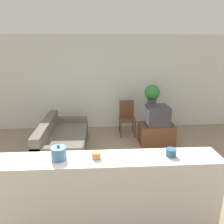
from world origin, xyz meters
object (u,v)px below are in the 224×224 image
(couch, at_px, (63,142))
(decorative_bowl, at_px, (59,153))
(television, at_px, (157,115))
(potted_plant, at_px, (152,93))
(wooden_chair, at_px, (127,116))

(couch, relative_size, decorative_bowl, 9.89)
(couch, height_order, decorative_bowl, decorative_bowl)
(television, xyz_separation_m, decorative_bowl, (-1.92, -2.68, 0.42))
(couch, distance_m, decorative_bowl, 2.50)
(television, relative_size, potted_plant, 1.02)
(couch, relative_size, potted_plant, 3.64)
(television, bearing_deg, wooden_chair, 134.99)
(television, xyz_separation_m, wooden_chair, (-0.66, 0.66, -0.22))
(potted_plant, bearing_deg, wooden_chair, -174.07)
(wooden_chair, bearing_deg, potted_plant, 5.93)
(potted_plant, height_order, decorative_bowl, potted_plant)
(wooden_chair, distance_m, potted_plant, 0.93)
(wooden_chair, relative_size, potted_plant, 1.78)
(wooden_chair, bearing_deg, couch, -147.37)
(couch, bearing_deg, decorative_bowl, -81.04)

